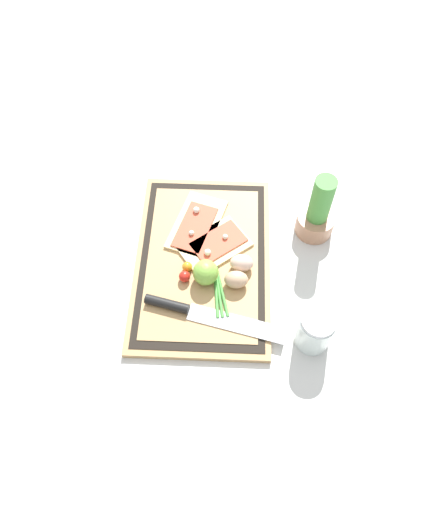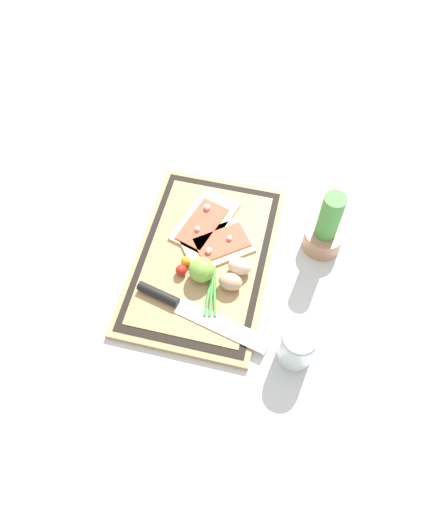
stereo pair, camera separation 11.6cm
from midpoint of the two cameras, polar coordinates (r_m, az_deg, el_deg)
ground_plane at (r=1.19m, az=0.91°, el=-0.73°), size 6.00×6.00×0.00m
cutting_board at (r=1.18m, az=0.92°, el=-0.51°), size 0.48×0.32×0.02m
pizza_slice_near at (r=1.22m, az=0.97°, el=3.75°), size 0.20×0.15×0.02m
pizza_slice_far at (r=1.19m, az=2.65°, el=1.10°), size 0.18×0.19×0.02m
knife at (r=1.11m, az=-1.54°, el=-5.86°), size 0.10×0.32×0.02m
egg_brown at (r=1.12m, az=4.21°, el=-3.22°), size 0.04×0.05×0.04m
egg_pink at (r=1.14m, az=5.22°, el=-1.43°), size 0.04×0.05×0.04m
lime at (r=1.12m, az=0.87°, el=-1.84°), size 0.06×0.06×0.06m
cherry_tomato_red at (r=1.14m, az=-1.54°, el=-1.88°), size 0.03×0.03×0.03m
cherry_tomato_yellow at (r=1.15m, az=-1.02°, el=-0.85°), size 0.02×0.02×0.02m
scallion_bunch at (r=1.17m, az=2.18°, el=-0.62°), size 0.30×0.08×0.01m
herb_pot at (r=1.20m, az=14.75°, el=2.62°), size 0.09×0.09×0.19m
sauce_jar at (r=1.07m, az=11.93°, el=-10.45°), size 0.08×0.08×0.10m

